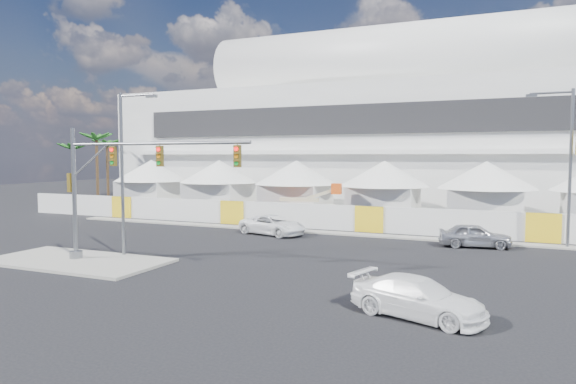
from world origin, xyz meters
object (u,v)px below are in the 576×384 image
at_px(streetlight_curb, 567,156).
at_px(traffic_mast, 109,186).
at_px(lot_car_c, 178,206).
at_px(lot_car_a, 565,224).
at_px(boom_lift, 294,210).
at_px(streetlight_median, 125,162).
at_px(pickup_curb, 273,225).
at_px(pickup_near, 418,298).
at_px(sedan_silver, 475,235).

bearing_deg(streetlight_curb, traffic_mast, -146.56).
distance_m(lot_car_c, streetlight_curb, 35.74).
bearing_deg(lot_car_a, traffic_mast, 168.86).
bearing_deg(boom_lift, streetlight_median, -104.75).
relative_size(lot_car_a, traffic_mast, 0.37).
bearing_deg(lot_car_a, pickup_curb, 150.61).
relative_size(pickup_curb, pickup_near, 1.04).
distance_m(lot_car_a, boom_lift, 21.95).
relative_size(lot_car_a, streetlight_median, 0.45).
xyz_separation_m(lot_car_a, lot_car_c, (-35.29, 0.22, -0.03)).
distance_m(traffic_mast, streetlight_median, 2.27).
bearing_deg(streetlight_curb, lot_car_a, 84.33).
bearing_deg(sedan_silver, streetlight_curb, -78.79).
distance_m(pickup_curb, streetlight_median, 12.77).
bearing_deg(traffic_mast, lot_car_c, 117.16).
bearing_deg(pickup_curb, boom_lift, 27.31).
relative_size(sedan_silver, pickup_near, 0.90).
xyz_separation_m(pickup_near, lot_car_c, (-28.32, 25.35, -0.06)).
bearing_deg(pickup_near, pickup_curb, 56.62).
height_order(lot_car_a, streetlight_median, streetlight_median).
xyz_separation_m(pickup_curb, pickup_near, (13.08, -15.73, -0.00)).
xyz_separation_m(pickup_near, streetlight_median, (-17.17, 4.60, 4.75)).
height_order(pickup_curb, traffic_mast, traffic_mast).
xyz_separation_m(traffic_mast, streetlight_median, (-0.46, 1.86, 1.21)).
xyz_separation_m(streetlight_median, boom_lift, (2.21, 19.71, -4.56)).
bearing_deg(pickup_near, lot_car_a, 1.40).
bearing_deg(lot_car_a, pickup_near, -160.03).
relative_size(pickup_near, lot_car_a, 1.19).
bearing_deg(sedan_silver, pickup_near, 167.61).
relative_size(pickup_curb, lot_car_c, 1.14).
relative_size(pickup_curb, lot_car_a, 1.24).
bearing_deg(lot_car_a, streetlight_median, 165.84).
height_order(lot_car_a, traffic_mast, traffic_mast).
bearing_deg(pickup_curb, lot_car_a, -49.97).
distance_m(sedan_silver, traffic_mast, 22.46).
bearing_deg(lot_car_c, streetlight_median, -147.58).
distance_m(pickup_curb, lot_car_a, 22.14).
xyz_separation_m(pickup_curb, traffic_mast, (-3.64, -12.99, 3.54)).
relative_size(pickup_curb, boom_lift, 0.76).
distance_m(lot_car_c, traffic_mast, 25.68).
height_order(streetlight_median, boom_lift, streetlight_median).
height_order(traffic_mast, streetlight_curb, streetlight_curb).
bearing_deg(streetlight_curb, pickup_curb, -173.58).
relative_size(traffic_mast, boom_lift, 1.66).
bearing_deg(sedan_silver, lot_car_a, -41.65).
distance_m(lot_car_a, streetlight_median, 32.05).
xyz_separation_m(streetlight_median, streetlight_curb, (23.42, 13.30, 0.34)).
xyz_separation_m(lot_car_c, boom_lift, (13.35, -1.04, 0.25)).
bearing_deg(lot_car_a, sedan_silver, -177.54).
bearing_deg(pickup_near, streetlight_median, 91.89).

